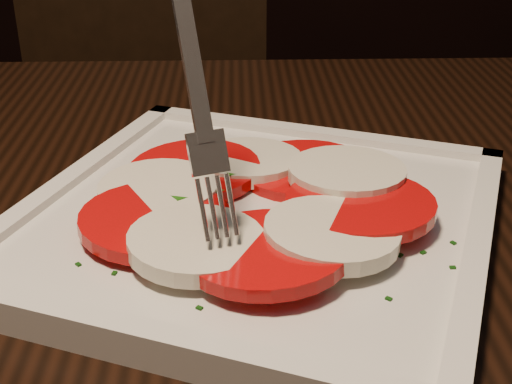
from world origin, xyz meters
TOP-DOWN VIEW (x-y plane):
  - table at (-0.15, 0.06)m, footprint 1.20×0.81m
  - chair at (-0.31, 0.77)m, footprint 0.43×0.43m
  - plate at (-0.14, 0.06)m, footprint 0.38×0.38m
  - caprese_salad at (-0.14, 0.06)m, footprint 0.23×0.23m
  - fork at (-0.18, 0.04)m, footprint 0.06×0.10m

SIDE VIEW (x-z plane):
  - chair at x=-0.31m, z-range 0.07..1.00m
  - table at x=-0.15m, z-range 0.28..1.03m
  - plate at x=-0.14m, z-range 0.75..0.76m
  - caprese_salad at x=-0.14m, z-range 0.76..0.79m
  - fork at x=-0.18m, z-range 0.79..0.96m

